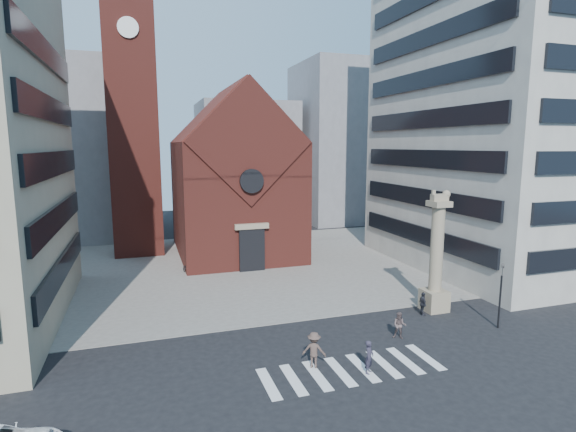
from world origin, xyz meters
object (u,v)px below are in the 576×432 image
Objects in this scene: pedestrian_1 at (400,325)px; scooter_0 at (186,269)px; pedestrian_2 at (423,304)px; traffic_light at (500,294)px; lion_column at (436,263)px; pedestrian_0 at (369,357)px.

scooter_0 is (-11.01, 18.30, -0.35)m from pedestrian_1.
pedestrian_2 is at bearing -60.36° from scooter_0.
traffic_light reaches higher than pedestrian_1.
lion_column is 5.26× the size of pedestrian_2.
scooter_0 is at bearing 65.17° from pedestrian_0.
pedestrian_1 is (3.81, 3.20, -0.05)m from pedestrian_0.
pedestrian_1 reaches higher than scooter_0.
lion_column is 3.01m from pedestrian_2.
traffic_light is at bearing -63.54° from lion_column.
lion_column is 4.94× the size of pedestrian_0.
pedestrian_1 is 4.57m from pedestrian_2.
lion_column is 22.05m from scooter_0.
pedestrian_1 is at bearing -72.67° from scooter_0.
pedestrian_0 is at bearing -143.07° from lion_column.
pedestrian_2 is (7.41, 6.01, -0.05)m from pedestrian_0.
lion_column reaches higher than pedestrian_1.
pedestrian_1 is at bearing 174.97° from traffic_light.
pedestrian_0 is 1.07× the size of pedestrian_2.
pedestrian_1 reaches higher than pedestrian_2.
pedestrian_2 is at bearing -156.87° from lion_column.
pedestrian_0 is at bearing -85.18° from scooter_0.
pedestrian_2 is (3.61, 2.81, -0.01)m from pedestrian_1.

